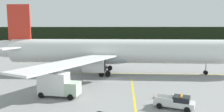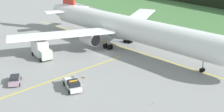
{
  "view_description": "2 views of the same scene",
  "coord_description": "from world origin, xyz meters",
  "px_view_note": "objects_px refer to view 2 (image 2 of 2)",
  "views": [
    {
      "loc": [
        10.21,
        -44.26,
        10.81
      ],
      "look_at": [
        -1.25,
        6.13,
        4.17
      ],
      "focal_mm": 35.75,
      "sensor_mm": 36.0,
      "label": 1
    },
    {
      "loc": [
        50.53,
        -32.56,
        21.69
      ],
      "look_at": [
        8.24,
        -3.37,
        2.56
      ],
      "focal_mm": 43.75,
      "sensor_mm": 36.0,
      "label": 2
    }
  ],
  "objects_px": {
    "staff_car": "(15,80)",
    "ops_pickup_truck": "(73,84)",
    "airliner": "(127,28)",
    "catering_truck": "(41,49)",
    "apron_cone": "(84,76)"
  },
  "relations": [
    {
      "from": "airliner",
      "to": "catering_truck",
      "type": "distance_m",
      "value": 20.73
    },
    {
      "from": "catering_truck",
      "to": "apron_cone",
      "type": "xyz_separation_m",
      "value": [
        14.81,
        2.55,
        -1.67
      ]
    },
    {
      "from": "ops_pickup_truck",
      "to": "staff_car",
      "type": "bearing_deg",
      "value": -136.67
    },
    {
      "from": "airliner",
      "to": "apron_cone",
      "type": "distance_m",
      "value": 19.94
    },
    {
      "from": "catering_truck",
      "to": "staff_car",
      "type": "xyz_separation_m",
      "value": [
        9.83,
        -8.74,
        -1.27
      ]
    },
    {
      "from": "catering_truck",
      "to": "staff_car",
      "type": "relative_size",
      "value": 1.44
    },
    {
      "from": "staff_car",
      "to": "apron_cone",
      "type": "distance_m",
      "value": 12.35
    },
    {
      "from": "ops_pickup_truck",
      "to": "catering_truck",
      "type": "bearing_deg",
      "value": 176.03
    },
    {
      "from": "airliner",
      "to": "apron_cone",
      "type": "relative_size",
      "value": 100.86
    },
    {
      "from": "staff_car",
      "to": "apron_cone",
      "type": "relative_size",
      "value": 7.36
    },
    {
      "from": "ops_pickup_truck",
      "to": "airliner",
      "type": "bearing_deg",
      "value": 119.88
    },
    {
      "from": "airliner",
      "to": "catering_truck",
      "type": "bearing_deg",
      "value": -106.39
    },
    {
      "from": "staff_car",
      "to": "catering_truck",
      "type": "bearing_deg",
      "value": 138.34
    },
    {
      "from": "staff_car",
      "to": "ops_pickup_truck",
      "type": "bearing_deg",
      "value": 43.33
    },
    {
      "from": "staff_car",
      "to": "apron_cone",
      "type": "height_order",
      "value": "staff_car"
    }
  ]
}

